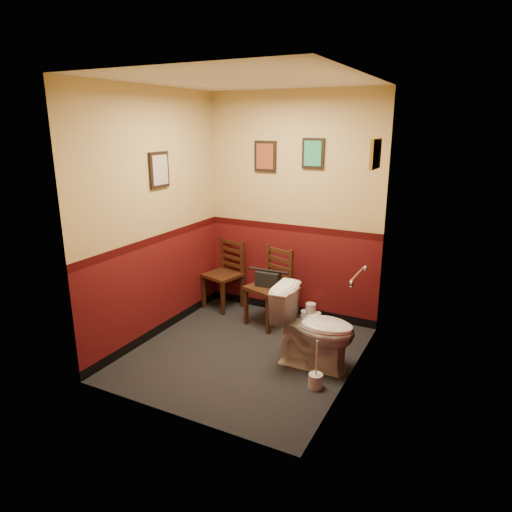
{
  "coord_description": "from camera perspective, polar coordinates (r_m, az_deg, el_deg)",
  "views": [
    {
      "loc": [
        2.07,
        -3.8,
        2.32
      ],
      "look_at": [
        0.0,
        0.25,
        1.0
      ],
      "focal_mm": 32.0,
      "sensor_mm": 36.0,
      "label": 1
    }
  ],
  "objects": [
    {
      "name": "chair_right",
      "position": [
        5.41,
        1.84,
        -3.88
      ],
      "size": [
        0.55,
        0.55,
        0.93
      ],
      "rotation": [
        0.0,
        0.0,
        -0.33
      ],
      "color": "#3F2112",
      "rests_on": "floor"
    },
    {
      "name": "framed_print_back_a",
      "position": [
        5.55,
        1.17,
        12.36
      ],
      "size": [
        0.28,
        0.04,
        0.36
      ],
      "color": "black",
      "rests_on": "wall_back"
    },
    {
      "name": "floor",
      "position": [
        4.91,
        -1.36,
        -12.02
      ],
      "size": [
        2.2,
        2.4,
        0.0
      ],
      "primitive_type": "cube",
      "color": "black",
      "rests_on": "ground"
    },
    {
      "name": "handbag",
      "position": [
        5.35,
        1.54,
        -2.88
      ],
      "size": [
        0.29,
        0.15,
        0.21
      ],
      "rotation": [
        0.0,
        0.0,
        0.03
      ],
      "color": "black",
      "rests_on": "chair_right"
    },
    {
      "name": "toilet",
      "position": [
        4.55,
        7.28,
        -8.97
      ],
      "size": [
        0.84,
        0.5,
        0.8
      ],
      "primitive_type": "imported",
      "rotation": [
        0.0,
        0.0,
        1.62
      ],
      "color": "white",
      "rests_on": "floor"
    },
    {
      "name": "framed_print_right",
      "position": [
        4.52,
        14.7,
        12.24
      ],
      "size": [
        0.04,
        0.34,
        0.28
      ],
      "color": "olive",
      "rests_on": "wall_right"
    },
    {
      "name": "tp_stack",
      "position": [
        5.66,
        6.86,
        -7.12
      ],
      "size": [
        0.26,
        0.13,
        0.22
      ],
      "color": "silver",
      "rests_on": "floor"
    },
    {
      "name": "wall_front",
      "position": [
        3.46,
        -10.97,
        -0.4
      ],
      "size": [
        2.2,
        0.0,
        2.7
      ],
      "primitive_type": "cube",
      "rotation": [
        -1.57,
        0.0,
        0.0
      ],
      "color": "#4E0E10",
      "rests_on": "ground"
    },
    {
      "name": "framed_print_left",
      "position": [
        5.03,
        -12.0,
        10.48
      ],
      "size": [
        0.04,
        0.3,
        0.38
      ],
      "color": "black",
      "rests_on": "wall_left"
    },
    {
      "name": "wall_back",
      "position": [
        5.5,
        4.53,
        5.97
      ],
      "size": [
        2.2,
        0.0,
        2.7
      ],
      "primitive_type": "cube",
      "rotation": [
        1.57,
        0.0,
        0.0
      ],
      "color": "#4E0E10",
      "rests_on": "ground"
    },
    {
      "name": "wall_left",
      "position": [
        5.04,
        -12.57,
        4.7
      ],
      "size": [
        0.0,
        2.4,
        2.7
      ],
      "primitive_type": "cube",
      "rotation": [
        1.57,
        0.0,
        1.57
      ],
      "color": "#4E0E10",
      "rests_on": "ground"
    },
    {
      "name": "framed_print_back_b",
      "position": [
        5.31,
        7.15,
        12.61
      ],
      "size": [
        0.26,
        0.04,
        0.34
      ],
      "color": "black",
      "rests_on": "wall_back"
    },
    {
      "name": "ceiling",
      "position": [
        4.34,
        -1.61,
        21.19
      ],
      "size": [
        2.2,
        2.4,
        0.0
      ],
      "primitive_type": "cube",
      "rotation": [
        3.14,
        0.0,
        0.0
      ],
      "color": "silver",
      "rests_on": "ground"
    },
    {
      "name": "toilet_brush",
      "position": [
        4.34,
        7.46,
        -15.08
      ],
      "size": [
        0.13,
        0.13,
        0.47
      ],
      "color": "silver",
      "rests_on": "floor"
    },
    {
      "name": "grab_bar",
      "position": [
        4.39,
        12.54,
        -2.4
      ],
      "size": [
        0.05,
        0.56,
        0.06
      ],
      "color": "silver",
      "rests_on": "wall_right"
    },
    {
      "name": "chair_left",
      "position": [
        5.93,
        -3.9,
        -2.3
      ],
      "size": [
        0.51,
        0.51,
        0.89
      ],
      "rotation": [
        0.0,
        0.0,
        -0.26
      ],
      "color": "#3F2112",
      "rests_on": "floor"
    },
    {
      "name": "wall_right",
      "position": [
        4.04,
        12.38,
        1.91
      ],
      "size": [
        0.0,
        2.4,
        2.7
      ],
      "primitive_type": "cube",
      "rotation": [
        1.57,
        0.0,
        -1.57
      ],
      "color": "#4E0E10",
      "rests_on": "ground"
    }
  ]
}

